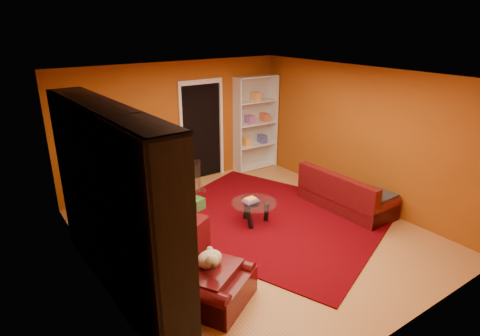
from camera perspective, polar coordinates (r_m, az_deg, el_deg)
floor at (r=6.85m, az=1.94°, el=-9.43°), size 5.00×5.50×0.05m
ceiling at (r=5.99m, az=2.24°, el=13.15°), size 5.00×5.50×0.05m
wall_back at (r=8.58m, az=-9.14°, el=6.10°), size 5.00×0.05×2.60m
wall_left at (r=5.29m, az=-20.49°, el=-4.13°), size 0.05×5.50×2.60m
wall_right at (r=8.00m, az=16.76°, el=4.45°), size 0.05×5.50×2.60m
doorway at (r=8.87m, az=-5.43°, el=5.07°), size 1.06×0.60×2.16m
rug at (r=7.28m, az=4.07°, el=-7.22°), size 4.43×4.73×0.02m
media_unit at (r=5.28m, az=-17.47°, el=-4.70°), size 0.64×3.21×2.45m
christmas_tree at (r=7.23m, az=-15.20°, el=-0.46°), size 1.36×1.36×1.84m
gift_box_teal at (r=7.53m, az=-13.15°, el=-5.60°), size 0.38×0.38×0.30m
gift_box_green at (r=7.61m, az=-6.13°, el=-5.12°), size 0.29×0.29×0.23m
white_bookshelf at (r=9.45m, az=2.21°, el=6.36°), size 1.05×0.41×2.25m
armchair at (r=5.19m, az=-4.10°, el=-14.90°), size 1.33×1.33×0.76m
dog at (r=5.15m, az=-4.37°, el=-12.77°), size 0.50×0.46×0.25m
sofa at (r=7.79m, az=15.01°, el=-2.97°), size 0.85×1.80×0.77m
coffee_table at (r=7.05m, az=2.02°, el=-6.33°), size 0.84×0.84×0.50m
acrylic_chair at (r=7.62m, az=-6.74°, el=-2.83°), size 0.50×0.53×0.79m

